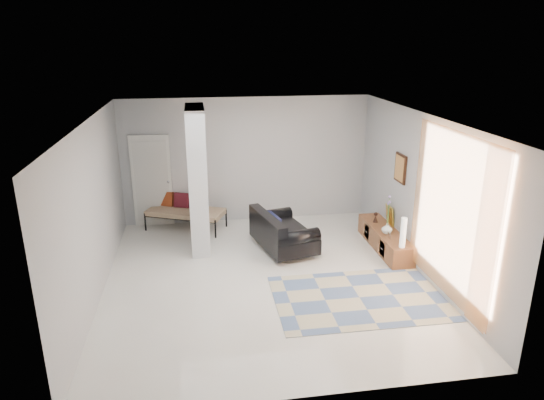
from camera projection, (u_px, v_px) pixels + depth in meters
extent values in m
plane|color=silver|center=(266.00, 278.00, 8.48)|extent=(6.00, 6.00, 0.00)
plane|color=white|center=(266.00, 119.00, 7.59)|extent=(6.00, 6.00, 0.00)
plane|color=#B0B2B4|center=(247.00, 160.00, 10.85)|extent=(6.00, 0.00, 6.00)
plane|color=#B0B2B4|center=(306.00, 292.00, 5.23)|extent=(6.00, 0.00, 6.00)
plane|color=#B0B2B4|center=(93.00, 212.00, 7.63)|extent=(0.00, 6.00, 6.00)
plane|color=#B0B2B4|center=(422.00, 195.00, 8.45)|extent=(0.00, 6.00, 6.00)
cube|color=silver|center=(198.00, 179.00, 9.37)|extent=(0.35, 1.20, 2.80)
cube|color=white|center=(152.00, 181.00, 10.62)|extent=(0.85, 0.06, 2.04)
plane|color=#FF9B43|center=(451.00, 215.00, 7.34)|extent=(0.00, 2.55, 2.55)
cube|color=black|center=(400.00, 168.00, 9.20)|extent=(0.04, 0.45, 0.55)
cube|color=brown|center=(385.00, 239.00, 9.64)|extent=(0.45, 1.94, 0.40)
cube|color=black|center=(382.00, 249.00, 9.20)|extent=(0.02, 0.26, 0.28)
cube|color=black|center=(367.00, 232.00, 10.01)|extent=(0.02, 0.26, 0.28)
cube|color=gold|center=(390.00, 215.00, 9.79)|extent=(0.09, 0.32, 0.40)
cube|color=silver|center=(389.00, 236.00, 9.13)|extent=(0.04, 0.10, 0.12)
cylinder|color=silver|center=(280.00, 262.00, 8.99)|extent=(0.05, 0.05, 0.10)
cylinder|color=silver|center=(256.00, 238.00, 10.09)|extent=(0.05, 0.05, 0.10)
cylinder|color=silver|center=(314.00, 256.00, 9.25)|extent=(0.05, 0.05, 0.10)
cylinder|color=silver|center=(286.00, 233.00, 10.35)|extent=(0.05, 0.05, 0.10)
cube|color=black|center=(284.00, 237.00, 9.61)|extent=(1.23, 1.67, 0.30)
cube|color=black|center=(267.00, 224.00, 9.37)|extent=(0.55, 1.50, 0.36)
cylinder|color=black|center=(298.00, 238.00, 8.98)|extent=(0.90, 0.48, 0.28)
cylinder|color=black|center=(271.00, 216.00, 10.08)|extent=(0.90, 0.48, 0.28)
cube|color=black|center=(273.00, 222.00, 9.41)|extent=(0.27, 0.57, 0.31)
cylinder|color=black|center=(145.00, 222.00, 10.54)|extent=(0.04, 0.04, 0.40)
cylinder|color=black|center=(215.00, 229.00, 10.15)|extent=(0.04, 0.04, 0.40)
cylinder|color=black|center=(160.00, 212.00, 11.15)|extent=(0.04, 0.04, 0.40)
cylinder|color=black|center=(226.00, 218.00, 10.76)|extent=(0.04, 0.04, 0.40)
cube|color=#C6B091|center=(186.00, 212.00, 10.59)|extent=(1.78, 1.29, 0.12)
cube|color=#983C1B|center=(166.00, 199.00, 10.78)|extent=(0.38, 0.29, 0.33)
cube|color=maroon|center=(182.00, 200.00, 10.69)|extent=(0.38, 0.29, 0.33)
cube|color=#983C1B|center=(198.00, 202.00, 10.60)|extent=(0.38, 0.29, 0.33)
cube|color=#C2B894|center=(359.00, 298.00, 7.84)|extent=(2.76, 1.85, 0.01)
cylinder|color=white|center=(403.00, 233.00, 8.69)|extent=(0.10, 0.10, 0.56)
imported|color=white|center=(387.00, 228.00, 9.36)|extent=(0.23, 0.23, 0.21)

